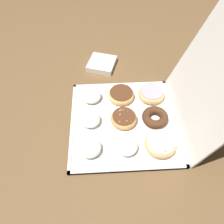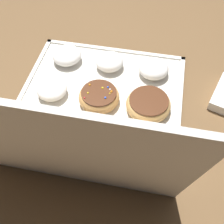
# 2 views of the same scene
# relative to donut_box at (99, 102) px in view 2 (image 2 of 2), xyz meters

# --- Properties ---
(ground_plane) EXTENTS (3.00, 3.00, 0.00)m
(ground_plane) POSITION_rel_donut_box_xyz_m (0.00, 0.00, -0.01)
(ground_plane) COLOR brown
(donut_box) EXTENTS (0.44, 0.44, 0.01)m
(donut_box) POSITION_rel_donut_box_xyz_m (0.00, 0.00, 0.00)
(donut_box) COLOR silver
(donut_box) RESTS_ON ground
(box_lid_open) EXTENTS (0.44, 0.13, 0.41)m
(box_lid_open) POSITION_rel_donut_box_xyz_m (0.00, 0.28, 0.20)
(box_lid_open) COLOR silver
(box_lid_open) RESTS_ON ground
(powdered_filled_donut_0) EXTENTS (0.09, 0.09, 0.04)m
(powdered_filled_donut_0) POSITION_rel_donut_box_xyz_m (-0.13, -0.13, 0.03)
(powdered_filled_donut_0) COLOR white
(powdered_filled_donut_0) RESTS_ON donut_box
(powdered_filled_donut_1) EXTENTS (0.08, 0.08, 0.04)m
(powdered_filled_donut_1) POSITION_rel_donut_box_xyz_m (-0.00, -0.14, 0.03)
(powdered_filled_donut_1) COLOR white
(powdered_filled_donut_1) RESTS_ON donut_box
(powdered_filled_donut_2) EXTENTS (0.09, 0.09, 0.04)m
(powdered_filled_donut_2) POSITION_rel_donut_box_xyz_m (0.13, -0.14, 0.03)
(powdered_filled_donut_2) COLOR white
(powdered_filled_donut_2) RESTS_ON donut_box
(chocolate_frosted_donut_3) EXTENTS (0.12, 0.12, 0.04)m
(chocolate_frosted_donut_3) POSITION_rel_donut_box_xyz_m (-0.13, 0.00, 0.02)
(chocolate_frosted_donut_3) COLOR tan
(chocolate_frosted_donut_3) RESTS_ON donut_box
(sprinkle_donut_4) EXTENTS (0.11, 0.11, 0.04)m
(sprinkle_donut_4) POSITION_rel_donut_box_xyz_m (-0.00, -0.00, 0.02)
(sprinkle_donut_4) COLOR tan
(sprinkle_donut_4) RESTS_ON donut_box
(powdered_filled_donut_5) EXTENTS (0.08, 0.08, 0.04)m
(powdered_filled_donut_5) POSITION_rel_donut_box_xyz_m (0.13, 0.00, 0.02)
(powdered_filled_donut_5) COLOR white
(powdered_filled_donut_5) RESTS_ON donut_box
(pink_frosted_donut_6) EXTENTS (0.12, 0.12, 0.04)m
(pink_frosted_donut_6) POSITION_rel_donut_box_xyz_m (-0.13, 0.14, 0.03)
(pink_frosted_donut_6) COLOR #E5B770
(pink_frosted_donut_6) RESTS_ON donut_box
(chocolate_cake_ring_donut_7) EXTENTS (0.11, 0.11, 0.04)m
(chocolate_cake_ring_donut_7) POSITION_rel_donut_box_xyz_m (-0.00, 0.13, 0.02)
(chocolate_cake_ring_donut_7) COLOR #472816
(chocolate_cake_ring_donut_7) RESTS_ON donut_box
(sprinkle_donut_8) EXTENTS (0.12, 0.12, 0.04)m
(sprinkle_donut_8) POSITION_rel_donut_box_xyz_m (0.13, 0.13, 0.03)
(sprinkle_donut_8) COLOR #E5B770
(sprinkle_donut_8) RESTS_ON donut_box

